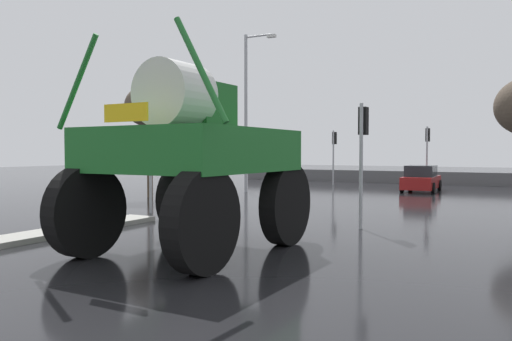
{
  "coord_description": "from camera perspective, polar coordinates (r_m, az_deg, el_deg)",
  "views": [
    {
      "loc": [
        7.73,
        -2.58,
        2.35
      ],
      "look_at": [
        1.0,
        9.95,
        1.8
      ],
      "focal_mm": 35.38,
      "sensor_mm": 36.0,
      "label": 1
    }
  ],
  "objects": [
    {
      "name": "oversize_sprayer",
      "position": [
        11.88,
        -7.35,
        1.48
      ],
      "size": [
        4.54,
        5.68,
        4.88
      ],
      "rotation": [
        0.0,
        0.0,
        1.54
      ],
      "color": "black",
      "rests_on": "ground"
    },
    {
      "name": "sedan_ahead",
      "position": [
        31.03,
        18.17,
        -0.93
      ],
      "size": [
        1.94,
        4.13,
        1.52
      ],
      "rotation": [
        0.0,
        0.0,
        1.59
      ],
      "color": "maroon",
      "rests_on": "ground"
    },
    {
      "name": "traffic_signal_near_left",
      "position": [
        19.5,
        -11.55,
        3.05
      ],
      "size": [
        0.24,
        0.54,
        3.64
      ],
      "color": "#A8AAAF",
      "rests_on": "ground"
    },
    {
      "name": "ground_plane",
      "position": [
        22.11,
        7.63,
        -3.92
      ],
      "size": [
        120.0,
        120.0,
        0.0
      ],
      "primitive_type": "plane",
      "color": "black"
    },
    {
      "name": "traffic_signal_near_right",
      "position": [
        15.61,
        11.98,
        3.67
      ],
      "size": [
        0.24,
        0.54,
        3.78
      ],
      "color": "#A8AAAF",
      "rests_on": "ground"
    },
    {
      "name": "traffic_signal_far_right",
      "position": [
        35.38,
        8.83,
        2.83
      ],
      "size": [
        0.24,
        0.55,
        3.77
      ],
      "color": "#A8AAAF",
      "rests_on": "ground"
    },
    {
      "name": "bare_tree_left",
      "position": [
        26.4,
        -11.96,
        7.01
      ],
      "size": [
        2.51,
        2.51,
        5.71
      ],
      "color": "#473828",
      "rests_on": "ground"
    },
    {
      "name": "median_island",
      "position": [
        15.25,
        -21.72,
        -6.53
      ],
      "size": [
        1.11,
        7.24,
        0.15
      ],
      "primitive_type": "cube",
      "color": "#9E9B93",
      "rests_on": "ground"
    },
    {
      "name": "streetlight_far_left",
      "position": [
        29.02,
        -0.91,
        7.36
      ],
      "size": [
        1.98,
        0.24,
        8.98
      ],
      "color": "#A8AAAF",
      "rests_on": "ground"
    },
    {
      "name": "traffic_signal_far_left",
      "position": [
        33.82,
        18.82,
        2.93
      ],
      "size": [
        0.24,
        0.55,
        3.9
      ],
      "color": "#A8AAAF",
      "rests_on": "ground"
    },
    {
      "name": "roadside_barrier",
      "position": [
        38.14,
        16.52,
        -0.75
      ],
      "size": [
        26.06,
        0.24,
        0.9
      ],
      "primitive_type": "cube",
      "color": "#59595B",
      "rests_on": "ground"
    }
  ]
}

